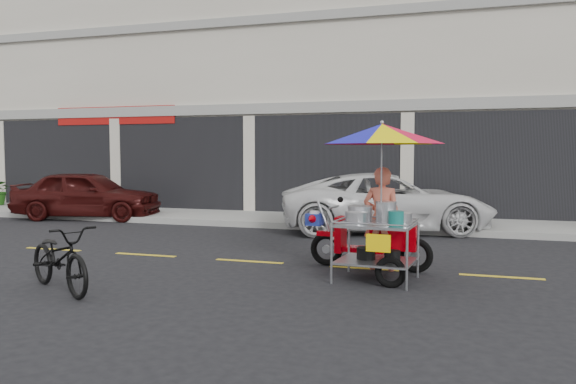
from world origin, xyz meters
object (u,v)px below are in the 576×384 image
(near_bicycle, at_px, (60,258))
(food_vendor_rig, at_px, (380,179))
(maroon_sedan, at_px, (87,194))
(white_pickup, at_px, (387,202))

(near_bicycle, bearing_deg, food_vendor_rig, -32.03)
(maroon_sedan, relative_size, near_bicycle, 2.33)
(white_pickup, xyz_separation_m, food_vendor_rig, (0.52, -4.86, 0.76))
(near_bicycle, distance_m, food_vendor_rig, 4.58)
(white_pickup, bearing_deg, near_bicycle, 137.00)
(maroon_sedan, height_order, white_pickup, white_pickup)
(white_pickup, height_order, near_bicycle, white_pickup)
(maroon_sedan, relative_size, food_vendor_rig, 1.73)
(maroon_sedan, relative_size, white_pickup, 0.81)
(white_pickup, relative_size, near_bicycle, 2.88)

